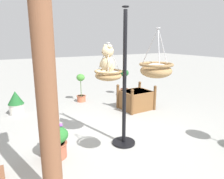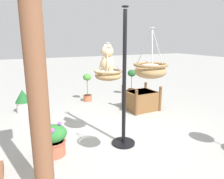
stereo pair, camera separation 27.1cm
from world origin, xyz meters
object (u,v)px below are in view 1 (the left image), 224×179
at_px(display_pole_central, 124,105).
at_px(teddy_bear, 107,62).
at_px(wooden_planter_box, 136,99).
at_px(potted_plant_fern_front, 55,141).
at_px(hanging_basket_with_teddy, 108,75).
at_px(hanging_basket_left_high, 156,69).
at_px(potted_plant_trailing_ivy, 124,83).
at_px(greenhouse_pillar_left, 47,105).
at_px(potted_plant_small_succulent, 81,89).
at_px(potted_plant_tall_leafy, 16,102).

relative_size(display_pole_central, teddy_bear, 4.65).
bearing_deg(wooden_planter_box, potted_plant_fern_front, 117.36).
distance_m(hanging_basket_with_teddy, hanging_basket_left_high, 1.24).
bearing_deg(potted_plant_trailing_ivy, wooden_planter_box, 159.68).
relative_size(hanging_basket_with_teddy, potted_plant_fern_front, 1.12).
height_order(display_pole_central, wooden_planter_box, display_pole_central).
relative_size(hanging_basket_with_teddy, hanging_basket_left_high, 1.06).
bearing_deg(potted_plant_fern_front, greenhouse_pillar_left, 164.13).
height_order(teddy_bear, potted_plant_trailing_ivy, teddy_bear).
distance_m(teddy_bear, potted_plant_trailing_ivy, 3.78).
xyz_separation_m(display_pole_central, potted_plant_small_succulent, (3.05, -0.34, -0.37)).
height_order(hanging_basket_with_teddy, greenhouse_pillar_left, greenhouse_pillar_left).
bearing_deg(hanging_basket_left_high, wooden_planter_box, -32.01).
distance_m(display_pole_central, potted_plant_tall_leafy, 3.25).
bearing_deg(potted_plant_small_succulent, potted_plant_trailing_ivy, -92.35).
distance_m(greenhouse_pillar_left, potted_plant_small_succulent, 4.48).
distance_m(hanging_basket_left_high, potted_plant_trailing_ivy, 4.73).
xyz_separation_m(hanging_basket_with_teddy, wooden_planter_box, (1.43, -1.69, -1.06)).
relative_size(hanging_basket_with_teddy, wooden_planter_box, 0.74).
bearing_deg(display_pole_central, potted_plant_trailing_ivy, -33.26).
bearing_deg(potted_plant_tall_leafy, teddy_bear, -153.30).
height_order(greenhouse_pillar_left, potted_plant_fern_front, greenhouse_pillar_left).
distance_m(display_pole_central, greenhouse_pillar_left, 1.88).
bearing_deg(greenhouse_pillar_left, potted_plant_trailing_ivy, -42.34).
xyz_separation_m(teddy_bear, greenhouse_pillar_left, (-1.04, 1.30, -0.30)).
xyz_separation_m(hanging_basket_left_high, wooden_planter_box, (2.64, -1.65, -1.30)).
bearing_deg(potted_plant_tall_leafy, greenhouse_pillar_left, -179.59).
distance_m(display_pole_central, potted_plant_trailing_ivy, 3.59).
relative_size(greenhouse_pillar_left, potted_plant_tall_leafy, 4.14).
xyz_separation_m(potted_plant_tall_leafy, potted_plant_small_succulent, (0.26, -1.95, 0.08)).
distance_m(potted_plant_fern_front, potted_plant_tall_leafy, 2.64).
bearing_deg(wooden_planter_box, potted_plant_tall_leafy, 68.20).
xyz_separation_m(display_pole_central, wooden_planter_box, (1.58, -1.44, -0.50)).
bearing_deg(wooden_planter_box, hanging_basket_with_teddy, 130.23).
distance_m(teddy_bear, wooden_planter_box, 2.57).
bearing_deg(hanging_basket_left_high, potted_plant_trailing_ivy, -28.21).
height_order(display_pole_central, potted_plant_trailing_ivy, display_pole_central).
relative_size(hanging_basket_with_teddy, greenhouse_pillar_left, 0.25).
distance_m(wooden_planter_box, potted_plant_fern_front, 3.05).
xyz_separation_m(hanging_basket_left_high, potted_plant_small_succulent, (4.12, -0.56, -1.17)).
bearing_deg(hanging_basket_left_high, teddy_bear, 2.89).
bearing_deg(potted_plant_fern_front, potted_plant_trailing_ivy, -48.97).
bearing_deg(potted_plant_trailing_ivy, teddy_bear, 141.79).
bearing_deg(potted_plant_tall_leafy, potted_plant_trailing_ivy, -86.88).
height_order(teddy_bear, potted_plant_small_succulent, teddy_bear).
height_order(display_pole_central, greenhouse_pillar_left, greenhouse_pillar_left).
relative_size(hanging_basket_with_teddy, potted_plant_trailing_ivy, 0.72).
distance_m(hanging_basket_with_teddy, greenhouse_pillar_left, 1.69).
relative_size(hanging_basket_with_teddy, potted_plant_small_succulent, 0.75).
xyz_separation_m(display_pole_central, greenhouse_pillar_left, (-0.89, 1.58, 0.49)).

